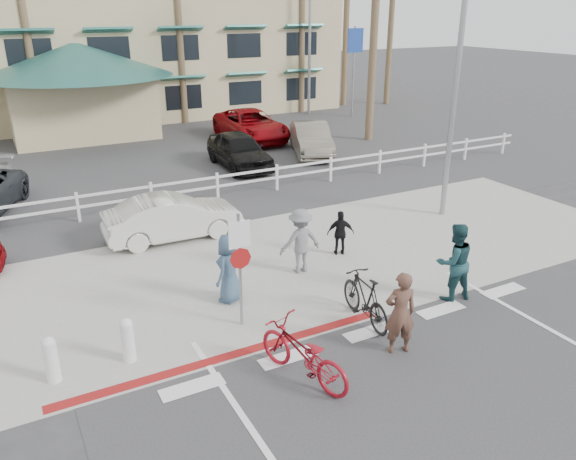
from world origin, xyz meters
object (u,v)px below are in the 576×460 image
sign_post (240,265)px  bike_black (365,298)px  bike_red (303,354)px  car_white_sedan (173,217)px

sign_post → bike_black: (2.45, -1.15, -0.88)m
bike_red → car_white_sedan: (-0.01, 7.84, 0.10)m
sign_post → bike_red: sign_post is taller
sign_post → car_white_sedan: (0.21, 5.50, -0.78)m
bike_red → bike_black: size_ratio=1.13×
car_white_sedan → sign_post: bearing=179.3°
bike_red → sign_post: bearing=-102.3°
bike_black → sign_post: bearing=-20.0°
bike_red → car_white_sedan: size_ratio=0.53×
sign_post → bike_red: 2.50m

